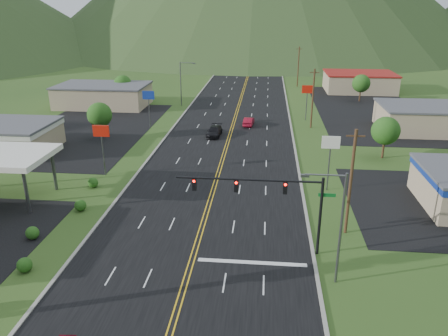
# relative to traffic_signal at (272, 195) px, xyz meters

# --- Properties ---
(traffic_signal) EXTENTS (13.10, 0.43, 7.00)m
(traffic_signal) POSITION_rel_traffic_signal_xyz_m (0.00, 0.00, 0.00)
(traffic_signal) COLOR black
(traffic_signal) RESTS_ON ground
(streetlight_east) EXTENTS (3.28, 0.25, 9.00)m
(streetlight_east) POSITION_rel_traffic_signal_xyz_m (4.70, -4.00, -0.15)
(streetlight_east) COLOR #59595E
(streetlight_east) RESTS_ON ground
(streetlight_west) EXTENTS (3.28, 0.25, 9.00)m
(streetlight_west) POSITION_rel_traffic_signal_xyz_m (-18.16, 56.00, -0.15)
(streetlight_west) COLOR #59595E
(streetlight_west) RESTS_ON ground
(gas_canopy) EXTENTS (10.00, 8.00, 5.30)m
(gas_canopy) POSITION_rel_traffic_signal_xyz_m (-28.48, 8.00, -0.46)
(gas_canopy) COLOR white
(gas_canopy) RESTS_ON ground
(building_west_mid) EXTENTS (14.40, 10.40, 4.10)m
(building_west_mid) POSITION_rel_traffic_signal_xyz_m (-38.48, 24.00, -3.06)
(building_west_mid) COLOR tan
(building_west_mid) RESTS_ON ground
(building_west_far) EXTENTS (18.40, 11.40, 4.50)m
(building_west_far) POSITION_rel_traffic_signal_xyz_m (-34.48, 54.00, -3.07)
(building_west_far) COLOR tan
(building_west_far) RESTS_ON ground
(building_east_mid) EXTENTS (14.40, 11.40, 4.30)m
(building_east_mid) POSITION_rel_traffic_signal_xyz_m (25.52, 41.00, -3.17)
(building_east_mid) COLOR tan
(building_east_mid) RESTS_ON ground
(building_east_far) EXTENTS (16.40, 12.40, 4.50)m
(building_east_far) POSITION_rel_traffic_signal_xyz_m (21.52, 76.00, -3.07)
(building_east_far) COLOR tan
(building_east_far) RESTS_ON ground
(pole_sign_west_a) EXTENTS (2.00, 0.18, 6.40)m
(pole_sign_west_a) POSITION_rel_traffic_signal_xyz_m (-20.48, 16.00, -0.28)
(pole_sign_west_a) COLOR #59595E
(pole_sign_west_a) RESTS_ON ground
(pole_sign_west_b) EXTENTS (2.00, 0.18, 6.40)m
(pole_sign_west_b) POSITION_rel_traffic_signal_xyz_m (-20.48, 38.00, -0.28)
(pole_sign_west_b) COLOR #59595E
(pole_sign_west_b) RESTS_ON ground
(pole_sign_east_a) EXTENTS (2.00, 0.18, 6.40)m
(pole_sign_east_a) POSITION_rel_traffic_signal_xyz_m (6.52, 14.00, -0.28)
(pole_sign_east_a) COLOR #59595E
(pole_sign_east_a) RESTS_ON ground
(pole_sign_east_b) EXTENTS (2.00, 0.18, 6.40)m
(pole_sign_east_b) POSITION_rel_traffic_signal_xyz_m (6.52, 46.00, -0.28)
(pole_sign_east_b) COLOR #59595E
(pole_sign_east_b) RESTS_ON ground
(tree_west_a) EXTENTS (3.84, 3.84, 5.82)m
(tree_west_a) POSITION_rel_traffic_signal_xyz_m (-26.48, 31.00, -1.44)
(tree_west_a) COLOR #382314
(tree_west_a) RESTS_ON ground
(tree_west_b) EXTENTS (3.84, 3.84, 5.82)m
(tree_west_b) POSITION_rel_traffic_signal_xyz_m (-31.48, 58.00, -1.44)
(tree_west_b) COLOR #382314
(tree_west_b) RESTS_ON ground
(tree_east_a) EXTENTS (3.84, 3.84, 5.82)m
(tree_east_a) POSITION_rel_traffic_signal_xyz_m (15.52, 26.00, -1.44)
(tree_east_a) COLOR #382314
(tree_east_a) RESTS_ON ground
(tree_east_b) EXTENTS (3.84, 3.84, 5.82)m
(tree_east_b) POSITION_rel_traffic_signal_xyz_m (19.52, 64.00, -1.44)
(tree_east_b) COLOR #382314
(tree_east_b) RESTS_ON ground
(utility_pole_a) EXTENTS (1.60, 0.28, 10.00)m
(utility_pole_a) POSITION_rel_traffic_signal_xyz_m (7.02, 4.00, -0.20)
(utility_pole_a) COLOR #382314
(utility_pole_a) RESTS_ON ground
(utility_pole_b) EXTENTS (1.60, 0.28, 10.00)m
(utility_pole_b) POSITION_rel_traffic_signal_xyz_m (7.02, 41.00, -0.20)
(utility_pole_b) COLOR #382314
(utility_pole_b) RESTS_ON ground
(utility_pole_c) EXTENTS (1.60, 0.28, 10.00)m
(utility_pole_c) POSITION_rel_traffic_signal_xyz_m (7.02, 81.00, -0.20)
(utility_pole_c) COLOR #382314
(utility_pole_c) RESTS_ON ground
(utility_pole_d) EXTENTS (1.60, 0.28, 10.00)m
(utility_pole_d) POSITION_rel_traffic_signal_xyz_m (7.02, 121.00, -0.20)
(utility_pole_d) COLOR #382314
(utility_pole_d) RESTS_ON ground
(car_dark_mid) EXTENTS (2.38, 5.27, 1.50)m
(car_dark_mid) POSITION_rel_traffic_signal_xyz_m (-8.93, 34.28, -4.58)
(car_dark_mid) COLOR black
(car_dark_mid) RESTS_ON ground
(car_red_far) EXTENTS (1.91, 4.52, 1.45)m
(car_red_far) POSITION_rel_traffic_signal_xyz_m (-3.70, 41.27, -4.60)
(car_red_far) COLOR maroon
(car_red_far) RESTS_ON ground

